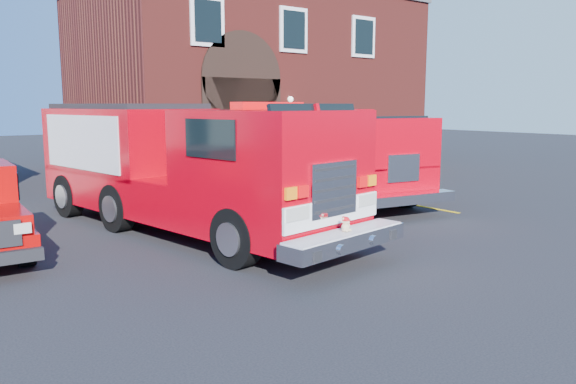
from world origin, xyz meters
TOP-DOWN VIEW (x-y plane):
  - ground at (0.00, 0.00)m, footprint 100.00×100.00m
  - parking_stripe_near at (6.50, 1.00)m, footprint 0.12×3.00m
  - parking_stripe_mid at (6.50, 4.00)m, footprint 0.12×3.00m
  - parking_stripe_far at (6.50, 7.00)m, footprint 0.12×3.00m
  - fire_station at (8.99, 13.98)m, footprint 15.20×10.20m
  - fire_engine at (-0.58, 2.21)m, footprint 4.17×10.13m
  - secondary_truck at (5.42, 4.16)m, footprint 4.14×9.07m

SIDE VIEW (x-z plane):
  - ground at x=0.00m, z-range 0.00..0.00m
  - parking_stripe_near at x=6.50m, z-range 0.00..0.01m
  - parking_stripe_mid at x=6.50m, z-range 0.00..0.01m
  - parking_stripe_far at x=6.50m, z-range 0.00..0.01m
  - secondary_truck at x=5.42m, z-range 0.13..2.96m
  - fire_engine at x=-0.58m, z-range 0.05..3.09m
  - fire_station at x=8.99m, z-range 0.03..8.48m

